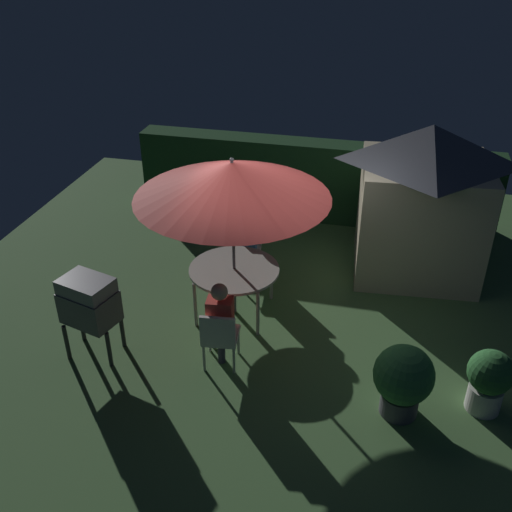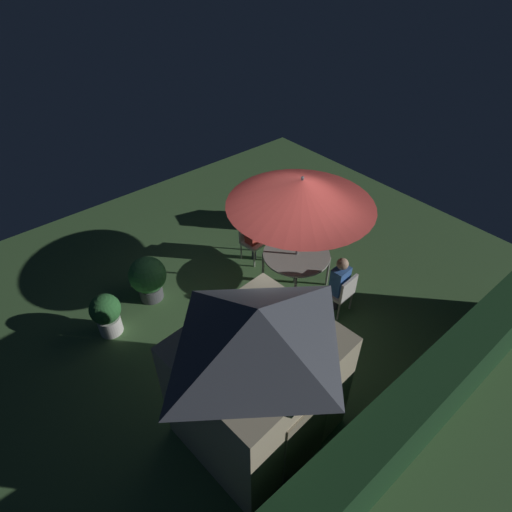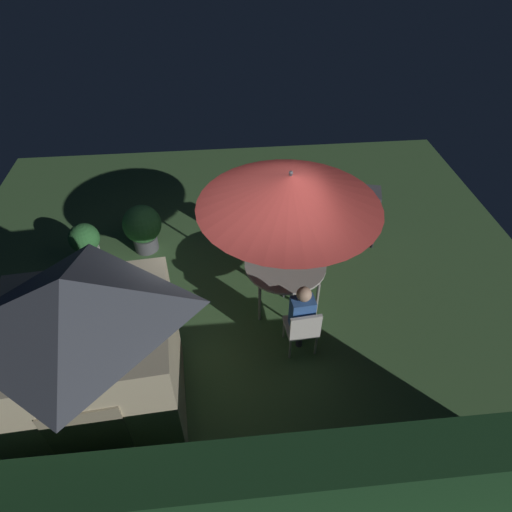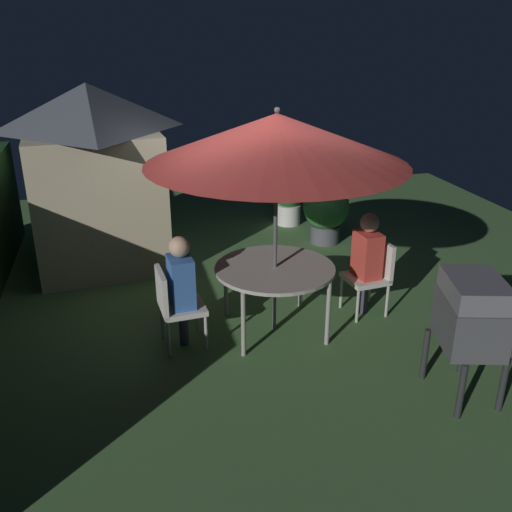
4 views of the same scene
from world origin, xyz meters
name	(u,v)px [view 4 (image 4 of 4)]	position (x,y,z in m)	size (l,w,h in m)	color
ground_plane	(262,303)	(0.00, 0.00, 0.00)	(11.00, 11.00, 0.00)	#47703D
garden_shed	(95,174)	(1.96, 1.93, 1.30)	(2.21, 2.00, 2.54)	#C6B793
patio_table	(275,272)	(-0.67, 0.03, 0.72)	(1.34, 1.34, 0.78)	#B2ADA3
patio_umbrella	(277,139)	(-0.67, 0.03, 2.18)	(2.73, 2.73, 2.50)	#4C4C51
bbq_grill	(471,315)	(-2.29, -1.34, 0.85)	(0.81, 0.67, 1.20)	#47474C
chair_near_shed	(372,272)	(-0.53, -1.22, 0.52)	(0.51, 0.51, 0.90)	silver
chair_far_side	(174,303)	(-0.76, 1.16, 0.52)	(0.50, 0.50, 0.90)	silver
potted_plant_by_shed	(326,210)	(1.83, -1.52, 0.54)	(0.73, 0.73, 0.96)	#4C4C51
potted_plant_by_grill	(289,198)	(2.84, -1.22, 0.47)	(0.55, 0.55, 0.86)	silver
person_in_red	(367,252)	(-0.54, -1.13, 0.78)	(0.36, 0.28, 1.26)	#CC3D33
person_in_blue	(181,279)	(-0.76, 1.08, 0.78)	(0.36, 0.27, 1.26)	#3866B2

